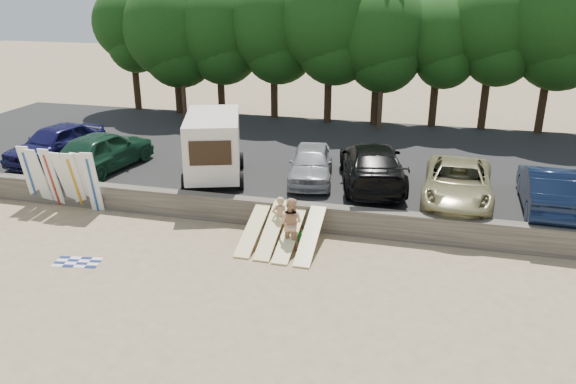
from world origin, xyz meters
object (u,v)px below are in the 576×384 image
object	(u,v)px
car_3	(372,164)
car_1	(103,150)
box_trailer	(213,144)
beachgoer_b	(290,223)
car_4	(458,182)
car_0	(56,143)
car_5	(549,189)
beachgoer_a	(280,217)
cooler	(300,236)
car_2	(311,163)

from	to	relation	value
car_3	car_1	bearing A→B (deg)	-7.02
box_trailer	beachgoer_b	xyz separation A→B (m)	(4.44, -4.27, -1.33)
car_3	car_4	world-z (taller)	car_3
car_0	car_1	distance (m)	2.96
car_0	car_5	distance (m)	21.36
car_1	beachgoer_a	bearing A→B (deg)	167.63
box_trailer	car_3	size ratio (longest dim) A/B	0.79
cooler	car_3	bearing A→B (deg)	61.44
car_0	beachgoer_b	bearing A→B (deg)	-9.56
box_trailer	car_0	distance (m)	8.17
box_trailer	car_1	distance (m)	5.28
car_4	cooler	distance (m)	6.53
car_5	beachgoer_a	xyz separation A→B (m)	(-9.35, -3.36, -0.74)
beachgoer_b	cooler	bearing A→B (deg)	-99.72
car_4	beachgoer_a	size ratio (longest dim) A/B	3.50
car_1	cooler	size ratio (longest dim) A/B	13.93
cooler	car_5	bearing A→B (deg)	16.66
cooler	car_4	bearing A→B (deg)	27.77
car_1	beachgoer_a	size ratio (longest dim) A/B	3.39
car_1	beachgoer_a	distance (m)	9.78
car_5	beachgoer_a	size ratio (longest dim) A/B	3.20
car_2	beachgoer_b	xyz separation A→B (m)	(0.39, -5.08, -0.54)
car_1	car_2	bearing A→B (deg)	-165.91
car_4	beachgoer_b	distance (m)	6.94
cooler	car_2	bearing A→B (deg)	92.24
car_0	beachgoer_a	size ratio (longest dim) A/B	3.27
car_0	beachgoer_a	world-z (taller)	car_0
beachgoer_a	cooler	distance (m)	0.99
car_1	car_4	distance (m)	15.25
beachgoer_a	car_5	bearing A→B (deg)	168.80
box_trailer	beachgoer_a	distance (m)	5.46
beachgoer_a	beachgoer_b	xyz separation A→B (m)	(0.57, -0.70, 0.13)
car_5	beachgoer_a	distance (m)	9.96
car_4	car_5	world-z (taller)	car_5
box_trailer	car_3	world-z (taller)	box_trailer
beachgoer_b	car_0	bearing A→B (deg)	-13.19
box_trailer	beachgoer_a	world-z (taller)	box_trailer
car_3	car_4	bearing A→B (deg)	150.84
car_0	car_5	xyz separation A→B (m)	(21.34, -0.75, -0.05)
car_1	beachgoer_a	world-z (taller)	car_1
car_1	beachgoer_b	size ratio (longest dim) A/B	2.90
car_4	car_5	bearing A→B (deg)	1.42
beachgoer_a	car_3	bearing A→B (deg)	-152.43
box_trailer	car_5	distance (m)	13.24
car_3	beachgoer_b	size ratio (longest dim) A/B	3.32
beachgoer_b	cooler	size ratio (longest dim) A/B	4.81
car_0	car_2	distance (m)	12.18
car_4	car_5	distance (m)	3.21
car_2	car_3	bearing A→B (deg)	-7.21
box_trailer	car_3	bearing A→B (deg)	-11.02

